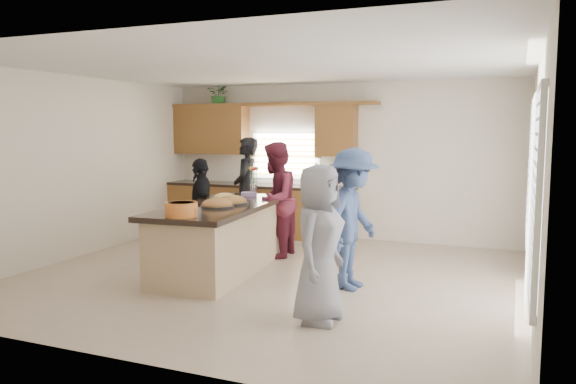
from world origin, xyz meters
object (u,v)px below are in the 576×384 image
at_px(woman_left_back, 246,189).
at_px(woman_right_front, 319,244).
at_px(island, 220,240).
at_px(salad_bowl, 181,209).
at_px(woman_right_back, 353,219).
at_px(woman_left_mid, 275,200).
at_px(woman_left_front, 201,207).

bearing_deg(woman_left_back, woman_right_front, 20.09).
xyz_separation_m(island, woman_left_back, (-0.68, 2.16, 0.47)).
relative_size(salad_bowl, woman_right_back, 0.22).
xyz_separation_m(woman_left_mid, woman_right_front, (1.59, -2.51, -0.08)).
distance_m(woman_left_front, woman_right_back, 2.83).
height_order(woman_left_back, woman_right_front, woman_left_back).
xyz_separation_m(salad_bowl, woman_left_front, (-0.87, 1.87, -0.28)).
xyz_separation_m(salad_bowl, woman_right_front, (1.83, -0.29, -0.22)).
bearing_deg(woman_right_back, woman_right_front, -172.30).
height_order(woman_left_front, woman_right_front, woman_right_front).
xyz_separation_m(woman_left_front, woman_right_back, (2.69, -0.86, 0.11)).
bearing_deg(island, woman_right_back, -7.64).
height_order(island, salad_bowl, salad_bowl).
relative_size(island, woman_left_mid, 1.56).
bearing_deg(island, woman_left_mid, 68.02).
relative_size(woman_left_mid, woman_right_back, 1.02).
distance_m(salad_bowl, woman_left_back, 3.36).
bearing_deg(island, woman_left_back, 102.64).
bearing_deg(woman_left_mid, salad_bowl, -10.35).
relative_size(island, woman_right_back, 1.59).
distance_m(woman_left_back, woman_right_back, 3.44).
height_order(woman_right_back, woman_right_front, woman_right_back).
distance_m(woman_right_back, woman_right_front, 1.31).
xyz_separation_m(woman_left_front, woman_right_front, (2.70, -2.16, 0.05)).
bearing_deg(island, salad_bowl, -89.70).
bearing_deg(woman_left_back, woman_left_mid, 28.14).
distance_m(woman_left_back, woman_right_front, 4.41).
xyz_separation_m(salad_bowl, woman_right_back, (1.82, 1.01, -0.17)).
distance_m(island, salad_bowl, 1.26).
distance_m(salad_bowl, woman_left_front, 2.08).
bearing_deg(woman_right_front, woman_left_mid, 34.20).
distance_m(woman_left_back, woman_left_mid, 1.46).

